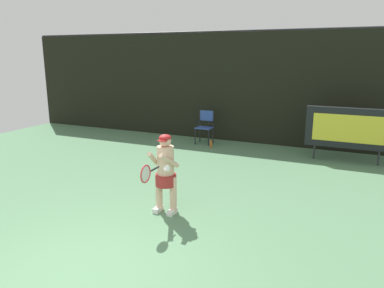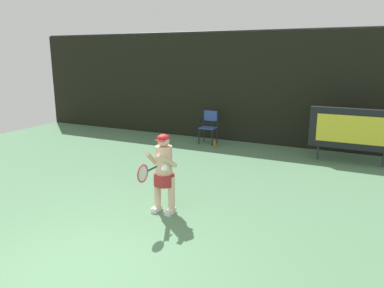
{
  "view_description": "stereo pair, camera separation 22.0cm",
  "coord_description": "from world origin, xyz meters",
  "px_view_note": "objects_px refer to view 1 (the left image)",
  "views": [
    {
      "loc": [
        3.13,
        -3.35,
        2.89
      ],
      "look_at": [
        0.02,
        3.53,
        1.05
      ],
      "focal_mm": 34.44,
      "sensor_mm": 36.0,
      "label": 1
    },
    {
      "loc": [
        3.33,
        -3.26,
        2.89
      ],
      "look_at": [
        0.02,
        3.53,
        1.05
      ],
      "focal_mm": 34.44,
      "sensor_mm": 36.0,
      "label": 2
    }
  ],
  "objects_px": {
    "scoreboard": "(348,128)",
    "tennis_player": "(165,170)",
    "umpire_chair": "(205,125)",
    "tennis_racket": "(146,174)",
    "water_bottle": "(211,144)"
  },
  "relations": [
    {
      "from": "scoreboard",
      "to": "tennis_racket",
      "type": "relative_size",
      "value": 3.65
    },
    {
      "from": "tennis_player",
      "to": "tennis_racket",
      "type": "xyz_separation_m",
      "value": [
        0.01,
        -0.67,
        0.14
      ]
    },
    {
      "from": "umpire_chair",
      "to": "water_bottle",
      "type": "relative_size",
      "value": 4.08
    },
    {
      "from": "umpire_chair",
      "to": "tennis_racket",
      "type": "height_order",
      "value": "tennis_racket"
    },
    {
      "from": "umpire_chair",
      "to": "tennis_player",
      "type": "height_order",
      "value": "tennis_player"
    },
    {
      "from": "scoreboard",
      "to": "tennis_player",
      "type": "bearing_deg",
      "value": -120.32
    },
    {
      "from": "tennis_player",
      "to": "umpire_chair",
      "type": "bearing_deg",
      "value": 104.94
    },
    {
      "from": "water_bottle",
      "to": "tennis_player",
      "type": "bearing_deg",
      "value": -78.17
    },
    {
      "from": "scoreboard",
      "to": "umpire_chair",
      "type": "xyz_separation_m",
      "value": [
        -4.37,
        0.43,
        -0.33
      ]
    },
    {
      "from": "tennis_player",
      "to": "tennis_racket",
      "type": "distance_m",
      "value": 0.69
    },
    {
      "from": "scoreboard",
      "to": "tennis_player",
      "type": "height_order",
      "value": "scoreboard"
    },
    {
      "from": "scoreboard",
      "to": "tennis_player",
      "type": "xyz_separation_m",
      "value": [
        -2.92,
        -4.99,
        -0.13
      ]
    },
    {
      "from": "umpire_chair",
      "to": "tennis_player",
      "type": "relative_size",
      "value": 0.72
    },
    {
      "from": "umpire_chair",
      "to": "scoreboard",
      "type": "bearing_deg",
      "value": -5.67
    },
    {
      "from": "umpire_chair",
      "to": "tennis_player",
      "type": "distance_m",
      "value": 5.62
    }
  ]
}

